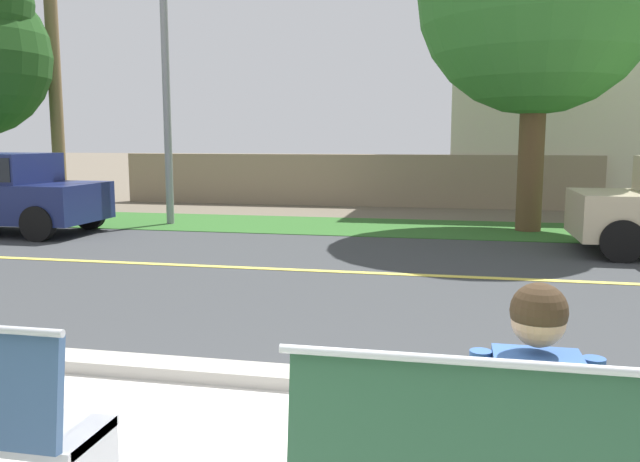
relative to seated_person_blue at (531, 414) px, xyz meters
The scene contains 8 objects.
ground_plane 7.60m from the seated_person_blue, 101.19° to the left, with size 140.00×140.00×0.00m, color #665B4C.
curb_edge 2.39m from the seated_person_blue, 129.60° to the left, with size 44.00×0.30×0.11m, color #ADA89E.
street_asphalt 6.14m from the seated_person_blue, 103.92° to the left, with size 52.00×8.00×0.01m, color #383A3D.
road_centre_line 6.14m from the seated_person_blue, 103.92° to the left, with size 48.00×0.14×0.01m, color #E0CC4C.
far_verge_grass 10.73m from the seated_person_blue, 97.88° to the left, with size 48.00×2.80×0.02m, color #2D6026.
seated_person_blue is the anchor object (origin of this frame).
streetlamp 12.68m from the seated_person_blue, 121.25° to the left, with size 0.24×2.10×7.47m.
garden_wall 15.26m from the seated_person_blue, 101.99° to the left, with size 13.00×0.36×1.40m, color gray.
Camera 1 is at (1.14, -2.12, 1.81)m, focal length 36.61 mm.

